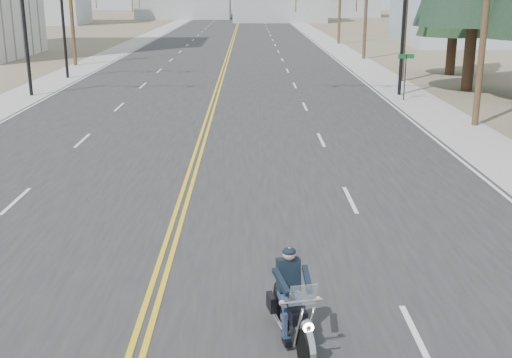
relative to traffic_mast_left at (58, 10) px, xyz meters
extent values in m
cube|color=#303033|center=(8.98, 38.00, -4.93)|extent=(20.00, 200.00, 0.01)
cube|color=#A5A5A0|center=(-2.52, 38.00, -4.93)|extent=(3.00, 200.00, 0.01)
cube|color=#A5A5A0|center=(20.48, 38.00, -4.93)|extent=(3.00, 200.00, 0.01)
cylinder|color=black|center=(-2.02, 0.00, -1.44)|extent=(0.20, 0.20, 7.00)
cylinder|color=black|center=(19.98, 0.00, -1.44)|extent=(0.20, 0.20, 7.00)
cylinder|color=black|center=(-2.02, 8.00, -1.44)|extent=(0.20, 0.20, 7.00)
cylinder|color=black|center=(19.78, -2.00, -3.64)|extent=(0.06, 0.06, 2.60)
cube|color=#0C5926|center=(19.78, -2.00, -2.44)|extent=(0.90, 0.03, 0.25)
cylinder|color=brown|center=(-3.52, 16.00, 0.31)|extent=(0.30, 0.30, 10.50)
cylinder|color=#382619|center=(24.60, 1.73, -2.95)|extent=(0.69, 0.69, 3.97)
cylinder|color=#382619|center=(25.92, 9.58, -3.52)|extent=(0.66, 0.66, 2.84)
camera|label=1|loc=(10.93, -38.23, 1.14)|focal=45.00mm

